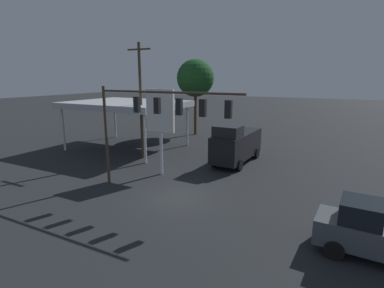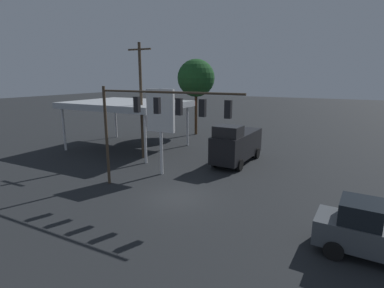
{
  "view_description": "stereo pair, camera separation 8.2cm",
  "coord_description": "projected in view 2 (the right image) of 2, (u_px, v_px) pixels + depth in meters",
  "views": [
    {
      "loc": [
        -8.95,
        15.32,
        7.45
      ],
      "look_at": [
        0.0,
        -2.0,
        3.06
      ],
      "focal_mm": 28.0,
      "sensor_mm": 36.0,
      "label": 1
    },
    {
      "loc": [
        -9.03,
        15.28,
        7.45
      ],
      "look_at": [
        0.0,
        -2.0,
        3.06
      ],
      "focal_mm": 28.0,
      "sensor_mm": 36.0,
      "label": 2
    }
  ],
  "objects": [
    {
      "name": "utility_pole",
      "position": [
        141.0,
        99.0,
        27.05
      ],
      "size": [
        2.4,
        0.26,
        10.39
      ],
      "color": "#473828",
      "rests_on": "ground"
    },
    {
      "name": "delivery_truck",
      "position": [
        236.0,
        144.0,
        26.17
      ],
      "size": [
        2.77,
        6.88,
        3.58
      ],
      "rotation": [
        0.0,
        0.0,
        1.53
      ],
      "color": "black",
      "rests_on": "ground"
    },
    {
      "name": "price_sign",
      "position": [
        161.0,
        114.0,
        22.44
      ],
      "size": [
        2.36,
        0.27,
        6.58
      ],
      "color": "silver",
      "rests_on": "ground"
    },
    {
      "name": "ground_plane",
      "position": [
        177.0,
        197.0,
        18.93
      ],
      "size": [
        200.0,
        200.0,
        0.0
      ],
      "primitive_type": "plane",
      "color": "black"
    },
    {
      "name": "gas_station_canopy",
      "position": [
        127.0,
        105.0,
        31.16
      ],
      "size": [
        11.42,
        9.0,
        4.95
      ],
      "color": "#B2B7BC",
      "rests_on": "ground"
    },
    {
      "name": "traffic_signal_assembly",
      "position": [
        157.0,
        112.0,
        18.4
      ],
      "size": [
        9.96,
        0.43,
        6.85
      ],
      "color": "#473828",
      "rests_on": "ground"
    },
    {
      "name": "street_tree",
      "position": [
        196.0,
        78.0,
        38.11
      ],
      "size": [
        4.75,
        4.75,
        9.68
      ],
      "color": "#4C331E",
      "rests_on": "ground"
    },
    {
      "name": "pickup_parked",
      "position": [
        379.0,
        234.0,
        12.32
      ],
      "size": [
        5.31,
        2.51,
        2.4
      ],
      "rotation": [
        0.0,
        0.0,
        -0.06
      ],
      "color": "#474C51",
      "rests_on": "ground"
    }
  ]
}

